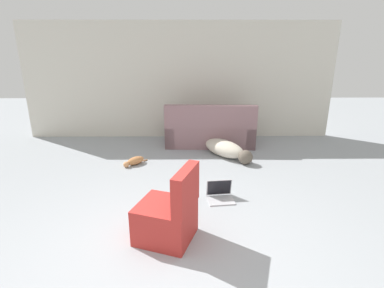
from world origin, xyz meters
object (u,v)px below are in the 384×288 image
(dog, at_px, (226,149))
(cat, at_px, (134,161))
(laptop_open, at_px, (220,193))
(book_cream, at_px, (162,202))
(side_chair, at_px, (169,216))
(couch, at_px, (210,132))

(dog, height_order, cat, dog)
(cat, xyz_separation_m, laptop_open, (1.42, -1.28, 0.02))
(dog, height_order, book_cream, dog)
(laptop_open, relative_size, side_chair, 0.45)
(cat, relative_size, book_cream, 1.71)
(book_cream, bearing_deg, cat, 113.75)
(dog, xyz_separation_m, side_chair, (-0.95, -2.59, 0.13))
(dog, height_order, laptop_open, dog)
(couch, relative_size, laptop_open, 4.86)
(book_cream, bearing_deg, couch, 71.94)
(couch, bearing_deg, dog, 112.46)
(couch, height_order, side_chair, couch)
(dog, bearing_deg, cat, -115.21)
(dog, relative_size, side_chair, 1.40)
(side_chair, bearing_deg, dog, 179.25)
(dog, bearing_deg, side_chair, -58.19)
(cat, xyz_separation_m, side_chair, (0.76, -2.20, 0.22))
(laptop_open, bearing_deg, dog, 73.76)
(couch, relative_size, cat, 4.50)
(laptop_open, height_order, side_chair, side_chair)
(book_cream, relative_size, side_chair, 0.29)
(dog, xyz_separation_m, laptop_open, (-0.29, -1.67, -0.07))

